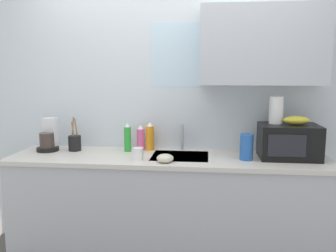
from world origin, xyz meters
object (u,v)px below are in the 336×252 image
(banana_bunch, at_px, (296,120))
(mug_white, at_px, (138,154))
(small_bowl, at_px, (165,158))
(dish_soap_bottle_pink, at_px, (141,138))
(dish_soap_bottle_orange, at_px, (150,137))
(dish_soap_bottle_green, at_px, (128,138))
(utensil_crock, at_px, (75,143))
(paper_towel_roll, at_px, (276,110))
(coffee_maker, at_px, (49,138))
(microwave, at_px, (289,141))
(cereal_canister, at_px, (247,147))

(banana_bunch, relative_size, mug_white, 2.11)
(small_bowl, bearing_deg, dish_soap_bottle_pink, 122.77)
(dish_soap_bottle_orange, xyz_separation_m, dish_soap_bottle_green, (-0.18, -0.07, 0.00))
(utensil_crock, bearing_deg, paper_towel_roll, -0.67)
(banana_bunch, bearing_deg, dish_soap_bottle_orange, 172.34)
(dish_soap_bottle_orange, relative_size, utensil_crock, 0.84)
(coffee_maker, bearing_deg, dish_soap_bottle_orange, 6.63)
(dish_soap_bottle_green, xyz_separation_m, small_bowl, (0.36, -0.34, -0.09))
(coffee_maker, relative_size, small_bowl, 2.15)
(dish_soap_bottle_orange, bearing_deg, utensil_crock, -172.05)
(microwave, bearing_deg, paper_towel_roll, 152.62)
(dish_soap_bottle_orange, distance_m, small_bowl, 0.46)
(microwave, distance_m, coffee_maker, 2.03)
(small_bowl, bearing_deg, banana_bunch, 13.83)
(dish_soap_bottle_orange, relative_size, small_bowl, 1.91)
(paper_towel_roll, bearing_deg, dish_soap_bottle_pink, 174.45)
(paper_towel_roll, distance_m, utensil_crock, 1.72)
(cereal_canister, distance_m, mug_white, 0.85)
(coffee_maker, distance_m, dish_soap_bottle_pink, 0.80)
(coffee_maker, relative_size, dish_soap_bottle_orange, 1.13)
(microwave, bearing_deg, utensil_crock, 177.72)
(coffee_maker, distance_m, mug_white, 0.88)
(dish_soap_bottle_green, height_order, utensil_crock, utensil_crock)
(microwave, bearing_deg, small_bowl, -165.56)
(dish_soap_bottle_pink, xyz_separation_m, cereal_canister, (0.89, -0.26, -0.00))
(dish_soap_bottle_green, bearing_deg, banana_bunch, -3.75)
(coffee_maker, bearing_deg, dish_soap_bottle_green, 2.64)
(microwave, distance_m, mug_white, 1.20)
(coffee_maker, height_order, dish_soap_bottle_pink, coffee_maker)
(dish_soap_bottle_green, xyz_separation_m, cereal_canister, (0.99, -0.19, -0.02))
(cereal_canister, bearing_deg, microwave, 16.17)
(paper_towel_roll, bearing_deg, mug_white, -167.53)
(microwave, bearing_deg, coffee_maker, 178.31)
(banana_bunch, height_order, small_bowl, banana_bunch)
(microwave, xyz_separation_m, small_bowl, (-0.97, -0.25, -0.10))
(microwave, distance_m, small_bowl, 1.00)
(mug_white, bearing_deg, small_bowl, -15.26)
(dish_soap_bottle_pink, bearing_deg, paper_towel_roll, -5.55)
(mug_white, bearing_deg, cereal_canister, 6.08)
(microwave, relative_size, dish_soap_bottle_orange, 1.86)
(coffee_maker, height_order, mug_white, coffee_maker)
(coffee_maker, height_order, small_bowl, coffee_maker)
(banana_bunch, bearing_deg, coffee_maker, 178.39)
(microwave, height_order, dish_soap_bottle_pink, microwave)
(paper_towel_roll, xyz_separation_m, dish_soap_bottle_orange, (-1.05, 0.11, -0.26))
(coffee_maker, bearing_deg, dish_soap_bottle_pink, 7.25)
(paper_towel_roll, distance_m, cereal_canister, 0.40)
(banana_bunch, bearing_deg, utensil_crock, 177.83)
(microwave, xyz_separation_m, cereal_canister, (-0.34, -0.10, -0.03))
(paper_towel_roll, relative_size, mug_white, 2.32)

